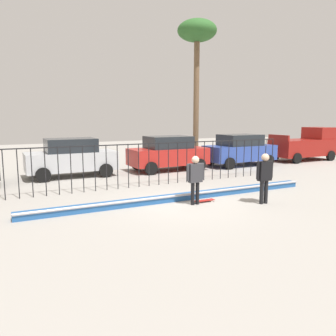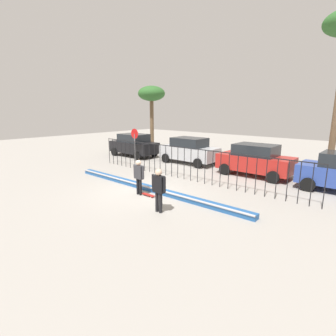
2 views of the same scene
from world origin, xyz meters
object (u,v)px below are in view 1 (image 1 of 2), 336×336
object	(u,v)px
palm_tree_tall	(197,38)
skateboard	(204,201)
parked_car_blue	(240,150)
parked_car_red	(168,153)
pickup_truck	(306,145)
parked_car_silver	(71,157)
camera_operator	(265,174)
skateboarder	(195,176)

from	to	relation	value
palm_tree_tall	skateboard	bearing A→B (deg)	-119.90
parked_car_blue	palm_tree_tall	distance (m)	7.67
parked_car_red	pickup_truck	distance (m)	10.41
parked_car_silver	parked_car_blue	distance (m)	9.92
skateboard	palm_tree_tall	distance (m)	13.55
skateboard	parked_car_red	xyz separation A→B (m)	(2.10, 6.90, 0.91)
camera_operator	parked_car_silver	xyz separation A→B (m)	(-4.80, 8.38, -0.06)
palm_tree_tall	camera_operator	bearing A→B (deg)	-109.58
parked_car_red	palm_tree_tall	bearing A→B (deg)	38.26
pickup_truck	palm_tree_tall	size ratio (longest dim) A/B	0.52
skateboarder	camera_operator	distance (m)	2.36
pickup_truck	palm_tree_tall	distance (m)	10.24
skateboard	parked_car_red	size ratio (longest dim) A/B	0.19
skateboard	palm_tree_tall	size ratio (longest dim) A/B	0.09
parked_car_silver	parked_car_red	size ratio (longest dim) A/B	1.00
parked_car_silver	pickup_truck	distance (m)	15.60
camera_operator	skateboard	bearing A→B (deg)	13.38
skateboard	palm_tree_tall	world-z (taller)	palm_tree_tall
camera_operator	parked_car_red	world-z (taller)	parked_car_red
parked_car_blue	pickup_truck	bearing A→B (deg)	-1.65
camera_operator	pickup_truck	distance (m)	13.26
skateboarder	palm_tree_tall	size ratio (longest dim) A/B	0.18
parked_car_blue	palm_tree_tall	bearing A→B (deg)	111.64
skateboard	pickup_truck	distance (m)	14.19
parked_car_silver	parked_car_blue	xyz separation A→B (m)	(9.90, -0.71, 0.00)
skateboarder	parked_car_red	world-z (taller)	parked_car_red
skateboarder	skateboard	world-z (taller)	skateboarder
skateboarder	pickup_truck	size ratio (longest dim) A/B	0.35
skateboarder	palm_tree_tall	distance (m)	13.31
skateboarder	parked_car_silver	distance (m)	7.88
skateboarder	pickup_truck	bearing A→B (deg)	43.97
parked_car_blue	palm_tree_tall	size ratio (longest dim) A/B	0.47
skateboard	camera_operator	world-z (taller)	camera_operator
skateboard	parked_car_red	bearing A→B (deg)	78.51
pickup_truck	palm_tree_tall	bearing A→B (deg)	152.30
parked_car_red	palm_tree_tall	xyz separation A→B (m)	(3.41, 2.67, 6.94)
camera_operator	parked_car_blue	world-z (taller)	parked_car_blue
skateboarder	pickup_truck	world-z (taller)	pickup_truck
camera_operator	parked_car_red	distance (m)	7.99
camera_operator	parked_car_red	xyz separation A→B (m)	(0.38, 7.98, -0.06)
parked_car_red	skateboard	bearing A→B (deg)	-106.69
parked_car_silver	skateboarder	bearing A→B (deg)	-74.09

